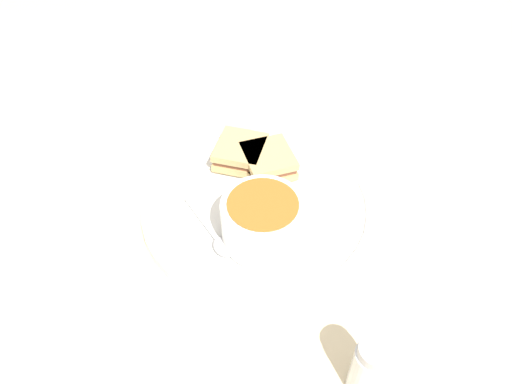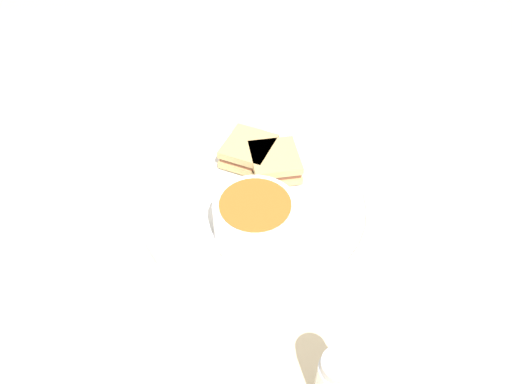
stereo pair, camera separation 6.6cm
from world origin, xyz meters
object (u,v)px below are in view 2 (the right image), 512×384
at_px(sandwich_half_near, 275,162).
at_px(salt_shaker, 335,382).
at_px(sandwich_half_far, 249,151).
at_px(spoon, 212,237).
at_px(soup_bowl, 255,221).

xyz_separation_m(sandwich_half_near, salt_shaker, (0.09, -0.31, 0.00)).
relative_size(sandwich_half_near, salt_shaker, 1.07).
bearing_deg(sandwich_half_far, salt_shaker, -69.31).
xyz_separation_m(sandwich_half_near, sandwich_half_far, (-0.04, 0.02, 0.00)).
bearing_deg(spoon, soup_bowl, 68.58).
bearing_deg(spoon, salt_shaker, 9.94).
distance_m(spoon, salt_shaker, 0.23).
relative_size(sandwich_half_far, salt_shaker, 1.08).
height_order(spoon, sandwich_half_far, sandwich_half_far).
bearing_deg(sandwich_half_near, sandwich_half_far, 153.39).
relative_size(sandwich_half_near, sandwich_half_far, 0.99).
bearing_deg(salt_shaker, spoon, 130.97).
bearing_deg(sandwich_half_near, soup_bowl, -96.03).
xyz_separation_m(spoon, sandwich_half_near, (0.07, 0.14, 0.01)).
bearing_deg(spoon, sandwich_half_far, 138.96).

